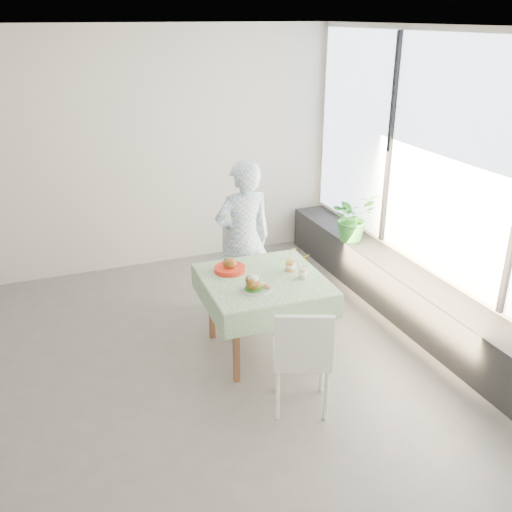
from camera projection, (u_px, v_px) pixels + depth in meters
name	position (u px, v px, depth m)	size (l,w,h in m)	color
floor	(136.00, 384.00, 4.81)	(6.00, 6.00, 0.00)	#605C5B
ceiling	(101.00, 28.00, 3.72)	(6.00, 6.00, 0.00)	white
wall_back	(84.00, 157.00, 6.40)	(6.00, 0.02, 2.80)	silver
wall_front	(232.00, 446.00, 2.13)	(6.00, 0.02, 2.80)	silver
wall_right	(447.00, 188.00, 5.28)	(0.02, 5.00, 2.80)	silver
window_pane	(448.00, 161.00, 5.17)	(0.01, 4.80, 2.18)	#D1E0F9
window_ledge	(416.00, 301.00, 5.67)	(0.40, 4.80, 0.50)	black
cafe_table	(263.00, 306.00, 5.13)	(1.07, 1.07, 0.74)	brown
chair_far	(243.00, 288.00, 5.90)	(0.53, 0.53, 0.88)	white
chair_near	(301.00, 376.00, 4.45)	(0.56, 0.56, 0.91)	white
diner	(244.00, 240.00, 5.67)	(0.59, 0.39, 1.62)	#89B4DB
main_dish	(255.00, 285.00, 4.77)	(0.28, 0.28, 0.14)	white
juice_cup_orange	(290.00, 265.00, 5.13)	(0.09, 0.09, 0.25)	white
juice_cup_lemonade	(303.00, 272.00, 5.00)	(0.09, 0.09, 0.25)	white
second_dish	(230.00, 267.00, 5.13)	(0.28, 0.28, 0.13)	red
potted_plant	(353.00, 217.00, 6.41)	(0.50, 0.43, 0.55)	#2F7928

